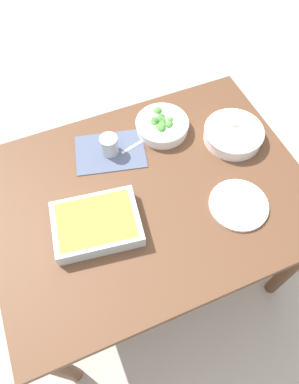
% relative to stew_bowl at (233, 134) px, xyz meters
% --- Properties ---
extents(ground_plane, '(6.00, 6.00, 0.00)m').
position_rel_stew_bowl_xyz_m(ground_plane, '(0.42, 0.11, -0.77)').
color(ground_plane, '#B2A899').
extents(dining_table, '(1.20, 0.90, 0.74)m').
position_rel_stew_bowl_xyz_m(dining_table, '(0.42, 0.11, -0.12)').
color(dining_table, brown).
rests_on(dining_table, ground_plane).
extents(placemat, '(0.32, 0.26, 0.00)m').
position_rel_stew_bowl_xyz_m(placemat, '(0.49, -0.13, -0.03)').
color(placemat, '#4C5670').
rests_on(placemat, dining_table).
extents(stew_bowl, '(0.25, 0.25, 0.06)m').
position_rel_stew_bowl_xyz_m(stew_bowl, '(0.00, 0.00, 0.00)').
color(stew_bowl, white).
rests_on(stew_bowl, dining_table).
extents(broccoli_bowl, '(0.22, 0.22, 0.07)m').
position_rel_stew_bowl_xyz_m(broccoli_bowl, '(0.25, -0.16, -0.00)').
color(broccoli_bowl, white).
rests_on(broccoli_bowl, dining_table).
extents(baking_dish, '(0.33, 0.26, 0.06)m').
position_rel_stew_bowl_xyz_m(baking_dish, '(0.65, 0.17, 0.00)').
color(baking_dish, silver).
rests_on(baking_dish, dining_table).
extents(drink_cup, '(0.07, 0.07, 0.08)m').
position_rel_stew_bowl_xyz_m(drink_cup, '(0.49, -0.13, 0.01)').
color(drink_cup, '#B2BCC6').
rests_on(drink_cup, dining_table).
extents(side_plate, '(0.22, 0.22, 0.01)m').
position_rel_stew_bowl_xyz_m(side_plate, '(0.14, 0.29, -0.03)').
color(side_plate, silver).
rests_on(side_plate, dining_table).
extents(spoon_by_stew, '(0.10, 0.16, 0.01)m').
position_rel_stew_bowl_xyz_m(spoon_by_stew, '(0.02, 0.04, -0.03)').
color(spoon_by_stew, silver).
rests_on(spoon_by_stew, dining_table).
extents(spoon_by_broccoli, '(0.17, 0.06, 0.01)m').
position_rel_stew_bowl_xyz_m(spoon_by_broccoli, '(0.34, -0.13, -0.03)').
color(spoon_by_broccoli, silver).
rests_on(spoon_by_broccoli, dining_table).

